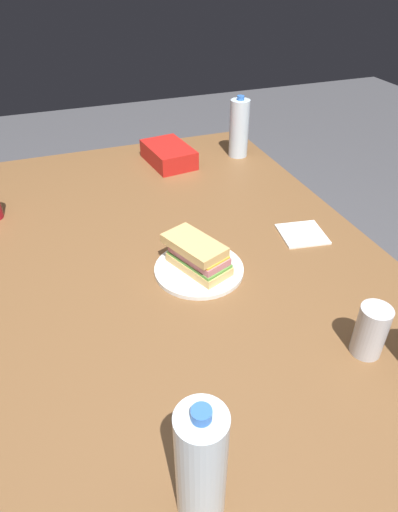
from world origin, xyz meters
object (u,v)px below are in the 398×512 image
(dining_table, at_px, (178,284))
(sandwich, at_px, (198,255))
(paper_plate, at_px, (199,269))
(water_bottle_tall, at_px, (201,465))
(chip_bag, at_px, (169,154))
(water_bottle_spare, at_px, (239,128))
(soda_can_silver, at_px, (371,331))

(dining_table, height_order, sandwich, sandwich)
(paper_plate, relative_size, water_bottle_tall, 0.97)
(chip_bag, xyz_separation_m, water_bottle_spare, (-0.03, -0.29, 0.08))
(water_bottle_tall, bearing_deg, soda_can_silver, -68.28)
(chip_bag, height_order, water_bottle_spare, water_bottle_spare)
(water_bottle_tall, bearing_deg, paper_plate, -19.78)
(chip_bag, distance_m, soda_can_silver, 1.09)
(chip_bag, xyz_separation_m, water_bottle_tall, (-1.26, 0.33, 0.08))
(paper_plate, xyz_separation_m, soda_can_silver, (-0.39, -0.24, 0.06))
(chip_bag, relative_size, soda_can_silver, 1.89)
(sandwich, height_order, water_bottle_tall, water_bottle_tall)
(sandwich, distance_m, water_bottle_tall, 0.60)
(paper_plate, bearing_deg, soda_can_silver, -148.08)
(water_bottle_spare, bearing_deg, water_bottle_tall, 153.45)
(paper_plate, relative_size, chip_bag, 1.04)
(soda_can_silver, bearing_deg, chip_bag, 5.95)
(chip_bag, xyz_separation_m, soda_can_silver, (-1.09, -0.11, 0.03))
(dining_table, bearing_deg, water_bottle_spare, -36.79)
(water_bottle_spare, distance_m, soda_can_silver, 1.08)
(sandwich, relative_size, water_bottle_spare, 0.84)
(water_bottle_tall, height_order, soda_can_silver, water_bottle_tall)
(water_bottle_tall, relative_size, water_bottle_spare, 1.03)
(paper_plate, distance_m, chip_bag, 0.71)
(chip_bag, relative_size, water_bottle_tall, 0.93)
(dining_table, xyz_separation_m, soda_can_silver, (-0.45, -0.28, 0.14))
(dining_table, bearing_deg, chip_bag, -15.00)
(soda_can_silver, bearing_deg, sandwich, 32.07)
(water_bottle_tall, bearing_deg, sandwich, -19.41)
(sandwich, height_order, chip_bag, sandwich)
(sandwich, distance_m, water_bottle_spare, 0.79)
(water_bottle_spare, xyz_separation_m, soda_can_silver, (-1.06, 0.17, -0.05))
(paper_plate, relative_size, sandwich, 1.19)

